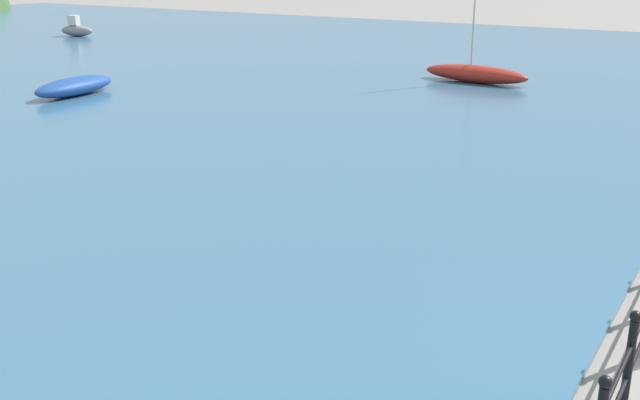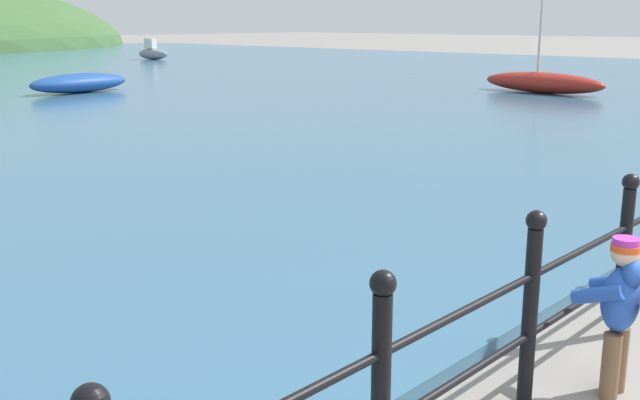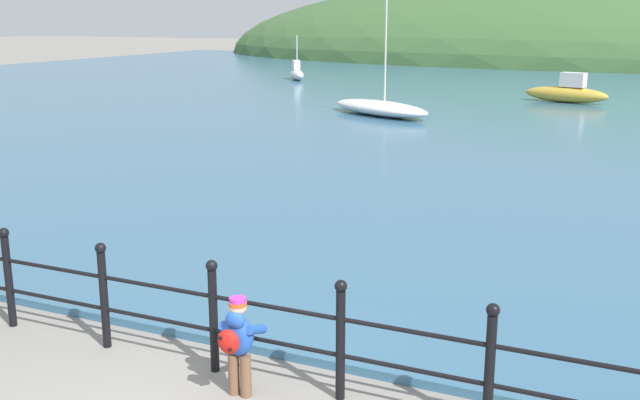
% 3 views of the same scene
% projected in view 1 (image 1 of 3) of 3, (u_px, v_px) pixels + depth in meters
% --- Properties ---
extents(boat_white_sailboat, '(1.10, 2.15, 1.16)m').
position_uv_depth(boat_white_sailboat, '(77.00, 29.00, 42.47)').
color(boat_white_sailboat, gray).
rests_on(boat_white_sailboat, water).
extents(boat_mid_harbor, '(3.42, 1.40, 0.58)m').
position_uv_depth(boat_mid_harbor, '(75.00, 86.00, 24.80)').
color(boat_mid_harbor, '#1E4793').
rests_on(boat_mid_harbor, water).
extents(boat_blue_hull, '(1.36, 4.10, 5.05)m').
position_uv_depth(boat_blue_hull, '(475.00, 73.00, 27.22)').
color(boat_blue_hull, maroon).
rests_on(boat_blue_hull, water).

